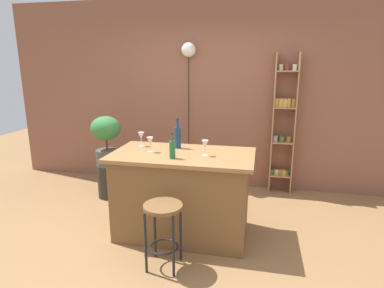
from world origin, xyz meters
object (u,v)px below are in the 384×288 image
(spice_shelf, at_px, (283,124))
(wine_glass_right, at_px, (141,136))
(bottle_spirits_clear, at_px, (178,137))
(wine_glass_left, at_px, (150,141))
(potted_plant, at_px, (106,137))
(wine_glass_center, at_px, (205,145))
(plant_stool, at_px, (109,181))
(pendant_globe_light, at_px, (189,52))
(bottle_olive_oil, at_px, (172,149))
(bar_stool, at_px, (163,220))

(spice_shelf, distance_m, wine_glass_right, 2.10)
(bottle_spirits_clear, xyz_separation_m, wine_glass_left, (-0.25, -0.23, -0.01))
(potted_plant, height_order, wine_glass_left, potted_plant)
(wine_glass_center, xyz_separation_m, wine_glass_right, (-0.79, 0.24, 0.00))
(plant_stool, bearing_deg, pendant_globe_light, 37.34)
(spice_shelf, bearing_deg, bottle_olive_oil, -124.62)
(bar_stool, distance_m, pendant_globe_light, 2.69)
(spice_shelf, xyz_separation_m, plant_stool, (-2.40, -0.71, -0.78))
(bar_stool, xyz_separation_m, bottle_spirits_clear, (-0.08, 0.85, 0.59))
(bar_stool, relative_size, bottle_olive_oil, 2.40)
(potted_plant, height_order, bottle_olive_oil, bottle_olive_oil)
(bar_stool, relative_size, wine_glass_right, 3.81)
(wine_glass_right, bearing_deg, pendant_globe_light, 78.88)
(bottle_olive_oil, xyz_separation_m, wine_glass_right, (-0.49, 0.41, 0.02))
(plant_stool, xyz_separation_m, wine_glass_center, (1.53, -0.82, 0.81))
(wine_glass_right, relative_size, pendant_globe_light, 0.08)
(potted_plant, relative_size, wine_glass_left, 4.23)
(potted_plant, relative_size, pendant_globe_light, 0.32)
(potted_plant, relative_size, bottle_olive_oil, 2.67)
(plant_stool, bearing_deg, potted_plant, 135.00)
(plant_stool, height_order, bottle_olive_oil, bottle_olive_oil)
(bottle_olive_oil, bearing_deg, wine_glass_left, 148.07)
(bar_stool, height_order, spice_shelf, spice_shelf)
(bottle_olive_oil, relative_size, wine_glass_center, 1.59)
(bottle_olive_oil, distance_m, wine_glass_right, 0.64)
(spice_shelf, relative_size, wine_glass_right, 12.28)
(potted_plant, distance_m, wine_glass_right, 0.95)
(spice_shelf, relative_size, plant_stool, 4.25)
(wine_glass_left, relative_size, wine_glass_center, 1.00)
(potted_plant, distance_m, wine_glass_center, 1.74)
(wine_glass_left, distance_m, pendant_globe_light, 1.84)
(bar_stool, xyz_separation_m, wine_glass_center, (0.28, 0.60, 0.58))
(potted_plant, bearing_deg, pendant_globe_light, 37.34)
(spice_shelf, xyz_separation_m, bottle_olive_oil, (-1.17, -1.70, 0.01))
(potted_plant, bearing_deg, bottle_olive_oil, -38.84)
(bottle_olive_oil, relative_size, pendant_globe_light, 0.12)
(bar_stool, bearing_deg, wine_glass_right, 121.31)
(bottle_spirits_clear, xyz_separation_m, wine_glass_right, (-0.44, -0.00, -0.01))
(wine_glass_right, height_order, pendant_globe_light, pendant_globe_light)
(bottle_olive_oil, height_order, pendant_globe_light, pendant_globe_light)
(bar_stool, relative_size, wine_glass_center, 3.81)
(bottle_olive_oil, distance_m, bottle_spirits_clear, 0.42)
(pendant_globe_light, bearing_deg, wine_glass_center, -71.50)
(spice_shelf, height_order, wine_glass_center, spice_shelf)
(spice_shelf, bearing_deg, bottle_spirits_clear, -133.55)
(spice_shelf, relative_size, pendant_globe_light, 0.93)
(wine_glass_left, height_order, wine_glass_right, same)
(bottle_olive_oil, bearing_deg, spice_shelf, 55.38)
(bar_stool, height_order, potted_plant, potted_plant)
(pendant_globe_light, bearing_deg, bottle_olive_oil, -82.64)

